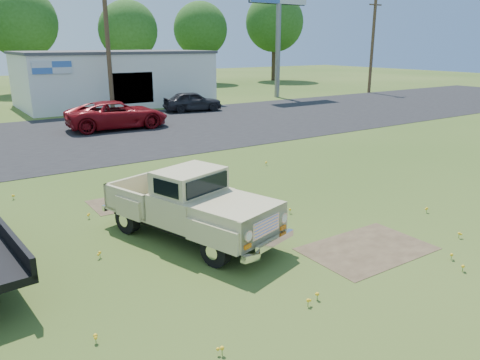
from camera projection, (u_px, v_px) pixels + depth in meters
name	position (u px, v px, depth m)	size (l,w,h in m)	color
ground	(245.00, 223.00, 12.76)	(140.00, 140.00, 0.00)	#314E19
asphalt_lot	(85.00, 136.00, 24.71)	(90.00, 14.00, 0.02)	black
dirt_patch_a	(367.00, 249.00, 11.17)	(3.00, 2.00, 0.01)	#463625
dirt_patch_b	(128.00, 202.00, 14.48)	(2.20, 1.60, 0.01)	#463625
commercial_building	(114.00, 78.00, 36.88)	(14.20, 8.20, 4.15)	silver
utility_pole_mid	(108.00, 45.00, 31.13)	(1.60, 0.30, 9.00)	#453020
utility_pole_east	(372.00, 44.00, 45.03)	(1.60, 0.30, 9.00)	#453020
treeline_d	(21.00, 22.00, 44.24)	(6.72, 6.72, 10.00)	#3C2C1B
treeline_e	(128.00, 30.00, 48.57)	(6.08, 6.08, 9.04)	#3C2C1B
treeline_f	(200.00, 29.00, 55.81)	(6.40, 6.40, 9.52)	#3C2C1B
treeline_g	(274.00, 23.00, 59.70)	(7.36, 7.36, 10.95)	#3C2C1B
vintage_pickup_truck	(190.00, 204.00, 11.55)	(1.93, 4.96, 1.80)	tan
red_pickup	(117.00, 115.00, 26.67)	(2.61, 5.67, 1.58)	maroon
dark_sedan	(193.00, 101.00, 33.53)	(1.66, 4.14, 1.41)	black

